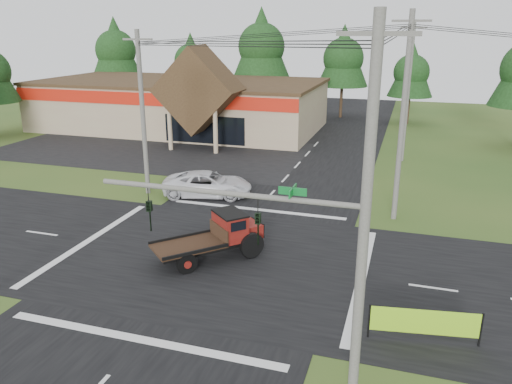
% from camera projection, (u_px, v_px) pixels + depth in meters
% --- Properties ---
extents(ground, '(120.00, 120.00, 0.00)m').
position_uv_depth(ground, '(214.00, 258.00, 24.03)').
color(ground, '#2C4C1B').
rests_on(ground, ground).
extents(road_ns, '(12.00, 120.00, 0.02)m').
position_uv_depth(road_ns, '(214.00, 258.00, 24.03)').
color(road_ns, black).
rests_on(road_ns, ground).
extents(road_ew, '(120.00, 12.00, 0.02)m').
position_uv_depth(road_ew, '(214.00, 258.00, 24.03)').
color(road_ew, black).
rests_on(road_ew, ground).
extents(parking_apron, '(28.00, 14.00, 0.02)m').
position_uv_depth(parking_apron, '(149.00, 150.00, 45.23)').
color(parking_apron, black).
rests_on(parking_apron, ground).
extents(cvs_building, '(30.40, 18.20, 9.19)m').
position_uv_depth(cvs_building, '(181.00, 103.00, 54.44)').
color(cvs_building, tan).
rests_on(cvs_building, ground).
extents(traffic_signal_mast, '(8.12, 0.24, 7.00)m').
position_uv_depth(traffic_signal_mast, '(302.00, 253.00, 14.20)').
color(traffic_signal_mast, '#595651').
rests_on(traffic_signal_mast, ground).
extents(utility_pole_nr, '(2.00, 0.30, 11.00)m').
position_uv_depth(utility_pole_nr, '(365.00, 220.00, 13.35)').
color(utility_pole_nr, '#595651').
rests_on(utility_pole_nr, ground).
extents(utility_pole_nw, '(2.00, 0.30, 10.50)m').
position_uv_depth(utility_pole_nw, '(143.00, 113.00, 31.88)').
color(utility_pole_nw, '#595651').
rests_on(utility_pole_nw, ground).
extents(utility_pole_ne, '(2.00, 0.30, 11.50)m').
position_uv_depth(utility_pole_ne, '(403.00, 118.00, 27.19)').
color(utility_pole_ne, '#595651').
rests_on(utility_pole_ne, ground).
extents(utility_pole_n, '(2.00, 0.30, 11.20)m').
position_uv_depth(utility_pole_n, '(408.00, 91.00, 39.93)').
color(utility_pole_n, '#595651').
rests_on(utility_pole_n, ground).
extents(tree_row_a, '(6.72, 6.72, 12.12)m').
position_uv_depth(tree_row_a, '(115.00, 48.00, 66.30)').
color(tree_row_a, '#332316').
rests_on(tree_row_a, ground).
extents(tree_row_b, '(5.60, 5.60, 10.10)m').
position_uv_depth(tree_row_b, '(191.00, 59.00, 65.70)').
color(tree_row_b, '#332316').
rests_on(tree_row_b, ground).
extents(tree_row_c, '(7.28, 7.28, 13.13)m').
position_uv_depth(tree_row_c, '(261.00, 44.00, 61.34)').
color(tree_row_c, '#332316').
rests_on(tree_row_c, ground).
extents(tree_row_d, '(6.16, 6.16, 11.11)m').
position_uv_depth(tree_row_d, '(343.00, 56.00, 59.83)').
color(tree_row_d, '#332316').
rests_on(tree_row_d, ground).
extents(tree_row_e, '(5.04, 5.04, 9.09)m').
position_uv_depth(tree_row_e, '(412.00, 70.00, 56.17)').
color(tree_row_e, '#332316').
rests_on(tree_row_e, ground).
extents(antique_flatbed_truck, '(5.14, 5.26, 2.22)m').
position_uv_depth(antique_flatbed_truck, '(210.00, 237.00, 23.59)').
color(antique_flatbed_truck, '#61100D').
rests_on(antique_flatbed_truck, ground).
extents(roadside_banner, '(3.83, 0.71, 1.32)m').
position_uv_depth(roadside_banner, '(424.00, 326.00, 17.39)').
color(roadside_banner, '#8CD01B').
rests_on(roadside_banner, ground).
extents(white_pickup, '(6.22, 3.92, 1.60)m').
position_uv_depth(white_pickup, '(208.00, 184.00, 32.75)').
color(white_pickup, silver).
rests_on(white_pickup, ground).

